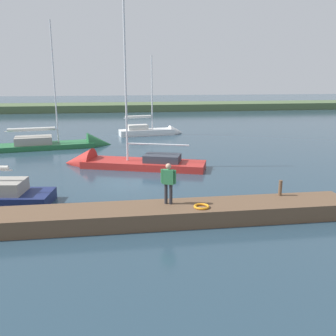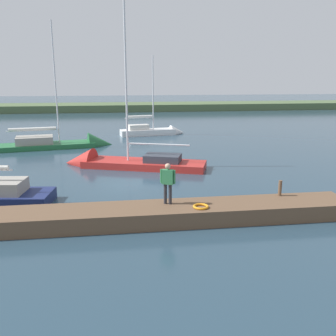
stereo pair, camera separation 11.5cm
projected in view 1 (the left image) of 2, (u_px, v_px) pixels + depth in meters
name	position (u px, v px, depth m)	size (l,w,h in m)	color
ground_plane	(134.00, 184.00, 21.38)	(200.00, 200.00, 0.00)	#263D4C
far_shoreline	(120.00, 110.00, 66.69)	(180.00, 8.00, 2.40)	#4C603D
dock_pier	(142.00, 215.00, 15.58)	(18.19, 1.95, 0.71)	brown
mooring_post_near	(280.00, 188.00, 16.95)	(0.16, 0.16, 0.72)	brown
life_ring_buoy	(201.00, 206.00, 15.45)	(0.66, 0.66, 0.10)	orange
sailboat_behind_pier	(65.00, 146.00, 32.35)	(9.78, 3.90, 11.58)	#236638
sailboat_far_right	(120.00, 164.00, 25.40)	(9.96, 5.27, 11.74)	#B22823
sailboat_mid_channel	(154.00, 132.00, 39.11)	(6.96, 2.60, 8.69)	white
person_on_dock	(168.00, 180.00, 15.68)	(0.62, 0.39, 1.77)	#28282D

